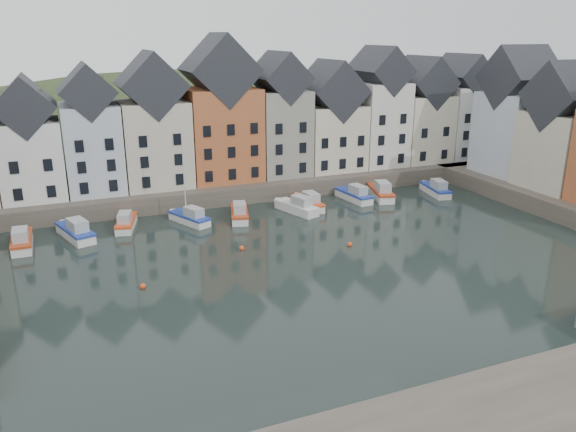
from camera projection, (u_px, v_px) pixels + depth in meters
ground at (315, 275)px, 47.79m from camera, size 260.00×260.00×0.00m
far_quay at (219, 182)px, 73.85m from camera, size 90.00×16.00×2.00m
hillside at (184, 249)px, 102.58m from camera, size 153.60×70.40×64.00m
far_terrace at (246, 123)px, 70.82m from camera, size 72.37×8.16×17.78m
right_terrace at (568, 130)px, 65.19m from camera, size 8.30×24.25×16.36m
mooring_buoys at (251, 258)px, 50.98m from camera, size 20.50×5.50×0.50m
boat_a at (22, 241)px, 53.70m from camera, size 1.90×5.98×2.29m
boat_b at (76, 232)px, 56.05m from camera, size 3.73×6.57×2.41m
boat_c at (126, 223)px, 59.10m from camera, size 3.02×5.72×2.10m
boat_d at (190, 217)px, 60.58m from camera, size 3.81×5.74×10.56m
boat_e at (239, 213)px, 62.05m from camera, size 3.33×6.12×2.24m
boat_f at (297, 207)px, 64.25m from camera, size 3.60×6.25×2.29m
boat_g at (309, 203)px, 65.93m from camera, size 1.84×5.92×2.27m
boat_h at (354, 195)px, 68.96m from camera, size 2.46×6.09×2.28m
boat_i at (381, 192)px, 69.99m from camera, size 3.70×6.74×2.47m
boat_j at (436, 189)px, 71.50m from camera, size 2.93×6.14×2.26m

